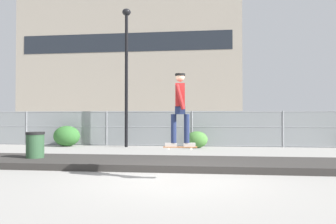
{
  "coord_description": "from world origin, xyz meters",
  "views": [
    {
      "loc": [
        0.74,
        -7.69,
        1.48
      ],
      "look_at": [
        -0.59,
        3.54,
        1.7
      ],
      "focal_mm": 34.46,
      "sensor_mm": 36.0,
      "label": 1
    }
  ],
  "objects": [
    {
      "name": "library_building",
      "position": [
        -10.15,
        42.02,
        9.38
      ],
      "size": [
        31.05,
        15.45,
        18.75
      ],
      "color": "#9E9384",
      "rests_on": "ground_plane"
    },
    {
      "name": "trash_bin",
      "position": [
        -4.77,
        2.17,
        0.52
      ],
      "size": [
        0.59,
        0.59,
        1.03
      ],
      "color": "#2D5133",
      "rests_on": "ground_plane"
    },
    {
      "name": "ground_plane",
      "position": [
        0.0,
        0.0,
        0.0
      ],
      "size": [
        120.0,
        120.0,
        0.0
      ],
      "primitive_type": "plane",
      "color": "gray"
    },
    {
      "name": "parked_car_mid",
      "position": [
        2.76,
        12.18,
        0.84
      ],
      "size": [
        4.45,
        2.05,
        1.66
      ],
      "color": "#566B4C",
      "rests_on": "ground_plane"
    },
    {
      "name": "skater",
      "position": [
        0.13,
        -0.1,
        1.8
      ],
      "size": [
        0.73,
        0.6,
        1.75
      ],
      "color": "#B2ADA8",
      "rests_on": "skateboard"
    },
    {
      "name": "shrub_center",
      "position": [
        0.28,
        8.39,
        0.41
      ],
      "size": [
        1.07,
        0.87,
        0.83
      ],
      "color": "#477F38",
      "rests_on": "ground_plane"
    },
    {
      "name": "shrub_left",
      "position": [
        -6.53,
        8.47,
        0.54
      ],
      "size": [
        1.39,
        1.14,
        1.07
      ],
      "color": "#336B2D",
      "rests_on": "ground_plane"
    },
    {
      "name": "street_lamp",
      "position": [
        -3.32,
        8.42,
        4.4
      ],
      "size": [
        0.44,
        0.44,
        7.12
      ],
      "color": "black",
      "rests_on": "ground_plane"
    },
    {
      "name": "chain_fence",
      "position": [
        0.0,
        9.22,
        0.93
      ],
      "size": [
        27.72,
        0.06,
        1.85
      ],
      "color": "gray",
      "rests_on": "ground_plane"
    },
    {
      "name": "parked_car_near",
      "position": [
        -2.6,
        12.66,
        0.84
      ],
      "size": [
        4.55,
        2.27,
        1.66
      ],
      "color": "navy",
      "rests_on": "ground_plane"
    },
    {
      "name": "gravel_berm",
      "position": [
        0.0,
        2.16,
        0.1
      ],
      "size": [
        16.75,
        2.45,
        0.2
      ],
      "primitive_type": "cube",
      "color": "#33302D",
      "rests_on": "ground_plane"
    },
    {
      "name": "skateboard",
      "position": [
        0.13,
        -0.1,
        0.8
      ],
      "size": [
        0.81,
        0.26,
        0.07
      ],
      "color": "#9E5B33"
    }
  ]
}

